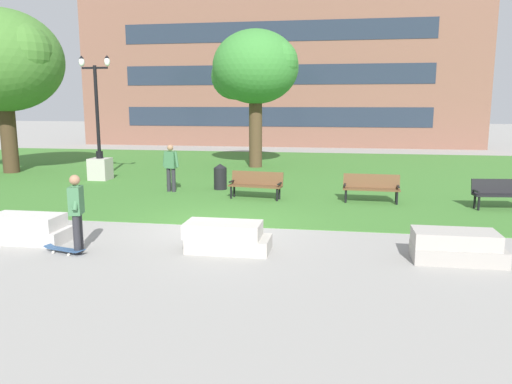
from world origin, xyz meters
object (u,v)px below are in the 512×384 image
object	(u,v)px
concrete_block_left	(226,237)
park_bench_near_left	(256,183)
skateboard	(65,249)
park_bench_near_right	(371,186)
person_skateboarder	(77,209)
lamp_post_center	(100,155)
park_bench_far_left	(503,192)
trash_bin	(220,176)
concrete_block_center	(28,229)
concrete_block_right	(456,247)
person_bystander_near_lawn	(171,165)

from	to	relation	value
concrete_block_left	park_bench_near_left	xyz separation A→B (m)	(-0.34, 6.03, 0.23)
skateboard	park_bench_near_right	xyz separation A→B (m)	(6.86, 6.76, 0.45)
person_skateboarder	park_bench_near_right	bearing A→B (deg)	45.46
person_skateboarder	lamp_post_center	size ratio (longest dim) A/B	0.34
skateboard	park_bench_far_left	distance (m)	12.48
park_bench_far_left	trash_bin	world-z (taller)	trash_bin
concrete_block_center	lamp_post_center	world-z (taller)	lamp_post_center
park_bench_far_left	person_skateboarder	bearing A→B (deg)	-149.14
park_bench_near_left	park_bench_far_left	world-z (taller)	same
concrete_block_left	person_skateboarder	xyz separation A→B (m)	(-3.12, -0.67, 0.66)
concrete_block_right	park_bench_near_left	bearing A→B (deg)	130.68
concrete_block_right	person_bystander_near_lawn	distance (m)	10.81
park_bench_near_left	person_skateboarder	bearing A→B (deg)	-112.57
park_bench_near_left	park_bench_near_right	bearing A→B (deg)	-0.24
concrete_block_right	park_bench_near_right	bearing A→B (deg)	102.74
concrete_block_left	person_skateboarder	distance (m)	3.26
concrete_block_center	park_bench_far_left	bearing A→B (deg)	24.89
park_bench_near_left	lamp_post_center	distance (m)	7.79
concrete_block_right	lamp_post_center	world-z (taller)	lamp_post_center
person_skateboarder	trash_bin	world-z (taller)	person_skateboarder
concrete_block_right	trash_bin	bearing A→B (deg)	131.78
park_bench_near_right	person_bystander_near_lawn	bearing A→B (deg)	173.36
person_bystander_near_lawn	park_bench_near_right	bearing A→B (deg)	-6.64
park_bench_near_right	park_bench_far_left	xyz separation A→B (m)	(3.88, -0.43, 0.00)
trash_bin	concrete_block_center	bearing A→B (deg)	-110.11
concrete_block_left	concrete_block_right	size ratio (longest dim) A/B	1.03
concrete_block_center	concrete_block_left	bearing A→B (deg)	0.32
concrete_block_left	park_bench_near_left	distance (m)	6.04
park_bench_far_left	person_bystander_near_lawn	size ratio (longest dim) A/B	1.08
park_bench_near_left	park_bench_far_left	distance (m)	7.68
concrete_block_right	lamp_post_center	distance (m)	15.27
person_skateboarder	skateboard	bearing A→B (deg)	-163.84
concrete_block_center	person_skateboarder	bearing A→B (deg)	-21.56
trash_bin	person_bystander_near_lawn	size ratio (longest dim) A/B	0.56
park_bench_far_left	lamp_post_center	size ratio (longest dim) A/B	0.36
park_bench_far_left	trash_bin	xyz separation A→B (m)	(-9.28, 2.03, -0.04)
skateboard	lamp_post_center	world-z (taller)	lamp_post_center
person_skateboarder	lamp_post_center	xyz separation A→B (m)	(-4.36, 9.76, 0.08)
concrete_block_right	concrete_block_left	bearing A→B (deg)	-179.41
person_skateboarder	park_bench_near_left	world-z (taller)	person_skateboarder
park_bench_far_left	park_bench_near_right	bearing A→B (deg)	173.64
concrete_block_left	park_bench_near_right	world-z (taller)	park_bench_near_right
park_bench_near_right	park_bench_far_left	size ratio (longest dim) A/B	0.98
park_bench_far_left	trash_bin	distance (m)	9.50
concrete_block_left	park_bench_near_left	size ratio (longest dim) A/B	1.00
park_bench_near_left	park_bench_near_right	world-z (taller)	same
concrete_block_center	skateboard	bearing A→B (deg)	-28.61
concrete_block_right	trash_bin	world-z (taller)	trash_bin
person_skateboarder	park_bench_near_left	distance (m)	7.26
skateboard	park_bench_far_left	size ratio (longest dim) A/B	0.56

